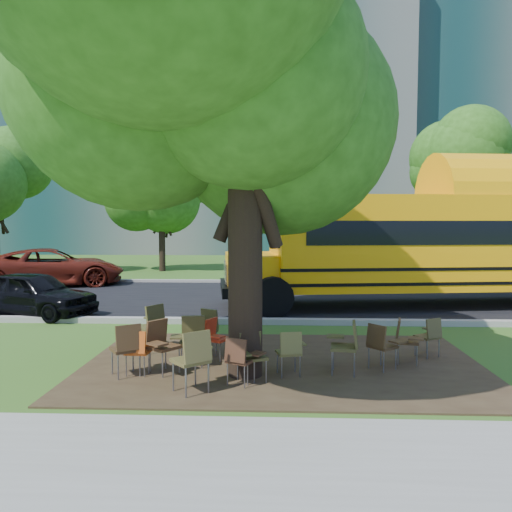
{
  "coord_description": "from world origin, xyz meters",
  "views": [
    {
      "loc": [
        0.9,
        -9.25,
        2.56
      ],
      "look_at": [
        0.31,
        4.47,
        1.6
      ],
      "focal_mm": 35.0,
      "sensor_mm": 36.0,
      "label": 1
    }
  ],
  "objects_px": {
    "chair_0": "(128,344)",
    "chair_1": "(139,348)",
    "chair_7": "(382,342)",
    "chair_11": "(291,349)",
    "chair_3": "(191,336)",
    "chair_2": "(194,355)",
    "chair_6": "(347,342)",
    "chair_5": "(251,352)",
    "main_tree": "(245,54)",
    "chair_4": "(241,356)",
    "chair_13": "(430,333)",
    "bg_car_red": "(52,267)",
    "black_car": "(33,294)",
    "school_bus": "(469,243)",
    "chair_12": "(405,337)",
    "chair_10": "(215,335)",
    "chair_14": "(160,341)",
    "chair_8": "(152,323)",
    "chair_9": "(205,326)"
  },
  "relations": [
    {
      "from": "chair_0",
      "to": "chair_1",
      "type": "relative_size",
      "value": 1.16
    },
    {
      "from": "chair_7",
      "to": "chair_11",
      "type": "xyz_separation_m",
      "value": [
        -1.56,
        -0.4,
        -0.02
      ]
    },
    {
      "from": "chair_3",
      "to": "chair_7",
      "type": "height_order",
      "value": "chair_3"
    },
    {
      "from": "chair_2",
      "to": "chair_3",
      "type": "height_order",
      "value": "chair_2"
    },
    {
      "from": "chair_6",
      "to": "chair_1",
      "type": "bearing_deg",
      "value": 102.93
    },
    {
      "from": "chair_1",
      "to": "chair_5",
      "type": "relative_size",
      "value": 0.98
    },
    {
      "from": "main_tree",
      "to": "chair_7",
      "type": "bearing_deg",
      "value": 9.11
    },
    {
      "from": "chair_3",
      "to": "chair_4",
      "type": "relative_size",
      "value": 1.14
    },
    {
      "from": "chair_3",
      "to": "chair_6",
      "type": "distance_m",
      "value": 2.7
    },
    {
      "from": "chair_13",
      "to": "bg_car_red",
      "type": "height_order",
      "value": "bg_car_red"
    },
    {
      "from": "chair_7",
      "to": "black_car",
      "type": "height_order",
      "value": "black_car"
    },
    {
      "from": "chair_5",
      "to": "chair_11",
      "type": "relative_size",
      "value": 1.02
    },
    {
      "from": "black_car",
      "to": "school_bus",
      "type": "bearing_deg",
      "value": -62.28
    },
    {
      "from": "chair_2",
      "to": "black_car",
      "type": "relative_size",
      "value": 0.27
    },
    {
      "from": "chair_0",
      "to": "chair_12",
      "type": "relative_size",
      "value": 1.11
    },
    {
      "from": "chair_2",
      "to": "bg_car_red",
      "type": "relative_size",
      "value": 0.18
    },
    {
      "from": "main_tree",
      "to": "chair_3",
      "type": "height_order",
      "value": "main_tree"
    },
    {
      "from": "chair_11",
      "to": "chair_13",
      "type": "xyz_separation_m",
      "value": [
        2.63,
        1.28,
        -0.01
      ]
    },
    {
      "from": "chair_2",
      "to": "chair_6",
      "type": "relative_size",
      "value": 1.07
    },
    {
      "from": "school_bus",
      "to": "chair_3",
      "type": "xyz_separation_m",
      "value": [
        -7.27,
        -6.66,
        -1.35
      ]
    },
    {
      "from": "main_tree",
      "to": "chair_11",
      "type": "height_order",
      "value": "main_tree"
    },
    {
      "from": "main_tree",
      "to": "chair_0",
      "type": "height_order",
      "value": "main_tree"
    },
    {
      "from": "chair_1",
      "to": "chair_3",
      "type": "distance_m",
      "value": 0.98
    },
    {
      "from": "chair_6",
      "to": "chair_10",
      "type": "relative_size",
      "value": 1.18
    },
    {
      "from": "chair_3",
      "to": "chair_5",
      "type": "xyz_separation_m",
      "value": [
        1.1,
        -0.81,
        -0.06
      ]
    },
    {
      "from": "school_bus",
      "to": "black_car",
      "type": "height_order",
      "value": "school_bus"
    },
    {
      "from": "chair_7",
      "to": "chair_14",
      "type": "bearing_deg",
      "value": -124.09
    },
    {
      "from": "chair_5",
      "to": "chair_13",
      "type": "height_order",
      "value": "chair_5"
    },
    {
      "from": "chair_11",
      "to": "chair_12",
      "type": "xyz_separation_m",
      "value": [
        2.05,
        0.82,
        0.02
      ]
    },
    {
      "from": "chair_0",
      "to": "school_bus",
      "type": "bearing_deg",
      "value": 8.3
    },
    {
      "from": "chair_13",
      "to": "chair_0",
      "type": "bearing_deg",
      "value": 164.91
    },
    {
      "from": "main_tree",
      "to": "chair_8",
      "type": "bearing_deg",
      "value": 143.68
    },
    {
      "from": "chair_9",
      "to": "main_tree",
      "type": "bearing_deg",
      "value": 151.45
    },
    {
      "from": "chair_0",
      "to": "chair_6",
      "type": "relative_size",
      "value": 0.99
    },
    {
      "from": "chair_10",
      "to": "black_car",
      "type": "height_order",
      "value": "black_car"
    },
    {
      "from": "chair_10",
      "to": "chair_1",
      "type": "bearing_deg",
      "value": -21.75
    },
    {
      "from": "school_bus",
      "to": "chair_10",
      "type": "height_order",
      "value": "school_bus"
    },
    {
      "from": "chair_7",
      "to": "chair_9",
      "type": "bearing_deg",
      "value": -148.46
    },
    {
      "from": "main_tree",
      "to": "chair_2",
      "type": "distance_m",
      "value": 4.73
    },
    {
      "from": "chair_12",
      "to": "black_car",
      "type": "height_order",
      "value": "black_car"
    },
    {
      "from": "bg_car_red",
      "to": "chair_7",
      "type": "bearing_deg",
      "value": -158.2
    },
    {
      "from": "chair_12",
      "to": "chair_13",
      "type": "xyz_separation_m",
      "value": [
        0.58,
        0.45,
        -0.03
      ]
    },
    {
      "from": "chair_11",
      "to": "school_bus",
      "type": "bearing_deg",
      "value": 39.3
    },
    {
      "from": "chair_8",
      "to": "chair_14",
      "type": "distance_m",
      "value": 1.45
    },
    {
      "from": "chair_1",
      "to": "chair_4",
      "type": "xyz_separation_m",
      "value": [
        1.72,
        -0.45,
        0.0
      ]
    },
    {
      "from": "chair_6",
      "to": "chair_10",
      "type": "xyz_separation_m",
      "value": [
        -2.3,
        0.77,
        -0.08
      ]
    },
    {
      "from": "chair_14",
      "to": "main_tree",
      "type": "bearing_deg",
      "value": 126.09
    },
    {
      "from": "chair_11",
      "to": "chair_13",
      "type": "relative_size",
      "value": 1.01
    },
    {
      "from": "chair_5",
      "to": "chair_13",
      "type": "relative_size",
      "value": 1.03
    },
    {
      "from": "main_tree",
      "to": "chair_5",
      "type": "relative_size",
      "value": 11.11
    }
  ]
}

